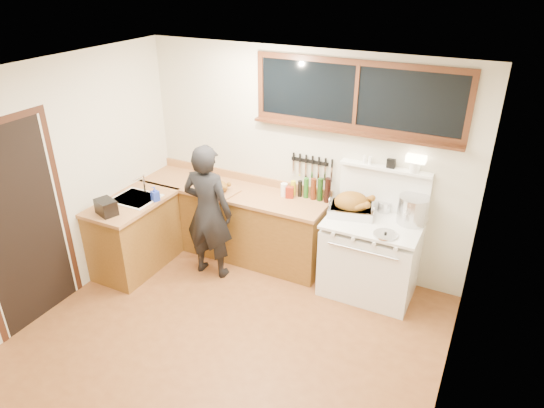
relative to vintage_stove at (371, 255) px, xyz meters
The scene contains 20 objects.
ground_plane 1.80m from the vintage_stove, 125.36° to the right, with size 4.00×3.50×0.02m, color brown.
room_shell 2.09m from the vintage_stove, 125.36° to the right, with size 4.10×3.60×2.65m.
counter_back 1.80m from the vintage_stove, behind, with size 2.44×0.64×1.00m.
counter_left 2.81m from the vintage_stove, 163.77° to the right, with size 0.64×1.09×0.90m.
sink_unit 2.80m from the vintage_stove, 165.17° to the right, with size 0.50×0.45×0.37m.
vintage_stove is the anchor object (origin of this frame).
back_window 1.67m from the vintage_stove, 142.51° to the left, with size 2.32×0.13×0.77m.
left_doorway 3.63m from the vintage_stove, 146.76° to the right, with size 0.02×1.04×2.17m.
knife_strip 1.26m from the vintage_stove, 160.11° to the left, with size 0.52×0.03×0.28m.
man 1.91m from the vintage_stove, 164.80° to the right, with size 0.63×0.44×1.64m.
soap_bottle 2.57m from the vintage_stove, 165.12° to the right, with size 0.11×0.11×0.18m.
toaster 2.98m from the vintage_stove, 156.90° to the right, with size 0.29×0.24×0.17m.
cutting_board 1.96m from the vintage_stove, behind, with size 0.49×0.39×0.15m.
roast_turkey 0.61m from the vintage_stove, 167.77° to the left, with size 0.56×0.47×0.26m.
stockpot 0.70m from the vintage_stove, 24.03° to the left, with size 0.39×0.39×0.30m.
saucepan 0.57m from the vintage_stove, 84.03° to the left, with size 0.17×0.28×0.12m.
pot_lid 0.54m from the vintage_stove, 52.75° to the right, with size 0.33×0.33×0.04m.
coffee_tin 1.18m from the vintage_stove, behind, with size 0.11×0.10×0.14m.
pitcher 1.26m from the vintage_stove, behind, with size 0.11×0.11×0.16m.
bottle_cluster 1.00m from the vintage_stove, 164.60° to the left, with size 0.50×0.07×0.30m.
Camera 1 is at (2.06, -3.17, 3.41)m, focal length 32.00 mm.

